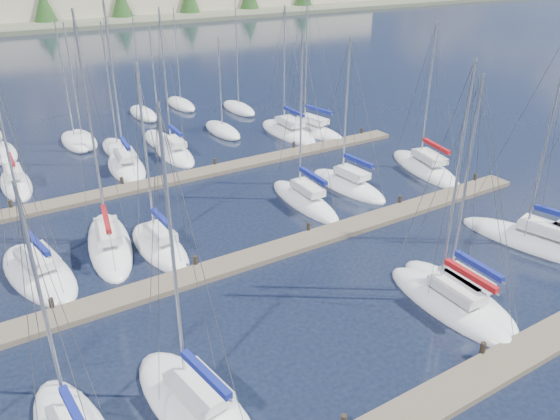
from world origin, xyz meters
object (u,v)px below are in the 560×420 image
sailboat_d (448,304)px  sailboat_m (425,168)px  sailboat_h (39,272)px  sailboat_f (538,243)px  sailboat_k (305,201)px  sailboat_o (126,166)px  sailboat_l (348,185)px  sailboat_c (195,404)px  sailboat_j (160,246)px  sailboat_p (174,153)px  sailboat_r (310,130)px  sailboat_e (458,294)px  sailboat_q (288,132)px  sailboat_i (110,244)px  sailboat_n (16,183)px

sailboat_d → sailboat_m: bearing=49.0°
sailboat_d → sailboat_h: 22.88m
sailboat_m → sailboat_f: bearing=-91.8°
sailboat_k → sailboat_o: (-8.98, 13.64, -0.00)m
sailboat_d → sailboat_l: 16.04m
sailboat_f → sailboat_l: 14.30m
sailboat_f → sailboat_m: bearing=61.0°
sailboat_c → sailboat_j: sailboat_c is taller
sailboat_p → sailboat_r: 14.33m
sailboat_c → sailboat_h: sailboat_h is taller
sailboat_c → sailboat_k: (14.88, 13.97, 0.01)m
sailboat_k → sailboat_j: (-11.47, -0.82, -0.01)m
sailboat_e → sailboat_q: bearing=77.7°
sailboat_p → sailboat_i: (-9.79, -13.59, 0.01)m
sailboat_q → sailboat_j: sailboat_q is taller
sailboat_h → sailboat_r: bearing=16.3°
sailboat_h → sailboat_i: bearing=4.6°
sailboat_p → sailboat_r: sailboat_r is taller
sailboat_q → sailboat_o: size_ratio=0.89×
sailboat_m → sailboat_r: sailboat_r is taller
sailboat_d → sailboat_l: size_ratio=1.12×
sailboat_h → sailboat_k: bearing=-9.6°
sailboat_f → sailboat_r: bearing=72.9°
sailboat_h → sailboat_l: 22.94m
sailboat_p → sailboat_r: bearing=-0.3°
sailboat_i → sailboat_p: bearing=65.0°
sailboat_p → sailboat_e: bearing=-77.9°
sailboat_e → sailboat_l: bearing=76.6°
sailboat_j → sailboat_f: 23.79m
sailboat_p → sailboat_f: (13.21, -27.71, -0.01)m
sailboat_j → sailboat_h: sailboat_h is taller
sailboat_i → sailboat_f: bearing=-20.7°
sailboat_q → sailboat_p: 12.06m
sailboat_p → sailboat_e: size_ratio=1.06×
sailboat_k → sailboat_j: bearing=-173.7°
sailboat_h → sailboat_l: (22.93, 0.57, 0.00)m
sailboat_k → sailboat_e: size_ratio=1.02×
sailboat_q → sailboat_e: sailboat_q is taller
sailboat_k → sailboat_f: size_ratio=0.91×
sailboat_q → sailboat_m: 15.12m
sailboat_n → sailboat_i: bearing=-74.1°
sailboat_e → sailboat_k: bearing=93.6°
sailboat_d → sailboat_k: bearing=87.7°
sailboat_o → sailboat_e: (9.26, -27.87, -0.00)m
sailboat_q → sailboat_i: 25.60m
sailboat_q → sailboat_f: sailboat_f is taller
sailboat_q → sailboat_k: (-7.81, -14.46, 0.02)m
sailboat_m → sailboat_o: bearing=159.8°
sailboat_o → sailboat_i: (-5.06, -12.54, 0.00)m
sailboat_c → sailboat_f: sailboat_f is taller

